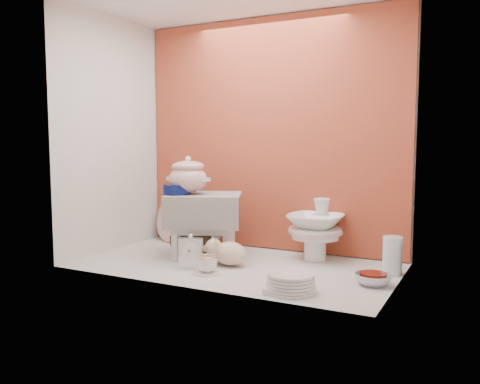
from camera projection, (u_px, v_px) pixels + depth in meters
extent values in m
plane|color=silver|center=(235.00, 265.00, 2.86)|extent=(1.80, 1.80, 0.00)
cube|color=#A73A29|center=(271.00, 135.00, 3.22)|extent=(1.80, 0.06, 1.50)
cube|color=silver|center=(111.00, 134.00, 3.19)|extent=(0.06, 1.00, 1.50)
cube|color=silver|center=(402.00, 132.00, 2.37)|extent=(0.06, 1.00, 1.50)
cylinder|color=#0A134B|center=(176.00, 189.00, 3.00)|extent=(0.20, 0.20, 0.06)
imported|color=white|center=(206.00, 230.00, 3.36)|extent=(0.25, 0.25, 0.22)
cube|color=silver|center=(191.00, 251.00, 2.77)|extent=(0.14, 0.09, 0.19)
ellipsoid|color=beige|center=(230.00, 253.00, 2.82)|extent=(0.26, 0.18, 0.15)
cylinder|color=white|center=(207.00, 273.00, 2.66)|extent=(0.19, 0.19, 0.01)
imported|color=white|center=(207.00, 264.00, 2.66)|extent=(0.14, 0.14, 0.09)
cube|color=white|center=(288.00, 288.00, 2.36)|extent=(0.24, 0.24, 0.03)
cylinder|color=white|center=(291.00, 282.00, 2.34)|extent=(0.24, 0.24, 0.09)
imported|color=silver|center=(373.00, 279.00, 2.45)|extent=(0.21, 0.21, 0.06)
cylinder|color=silver|center=(392.00, 256.00, 2.64)|extent=(0.11, 0.11, 0.20)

